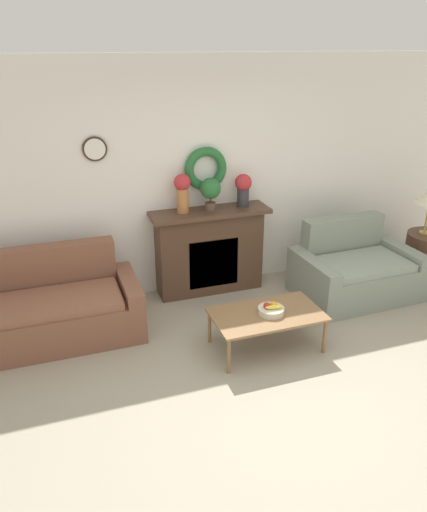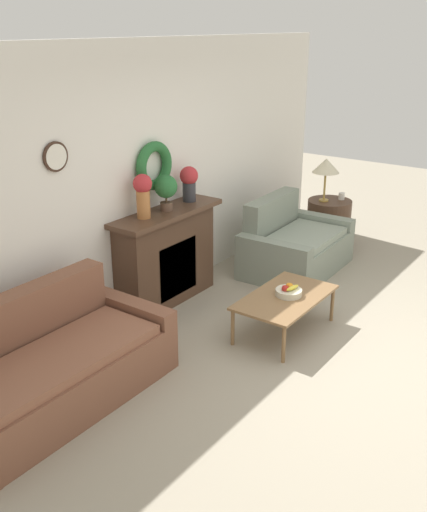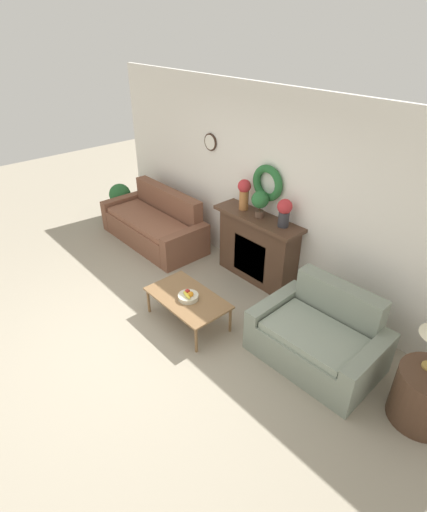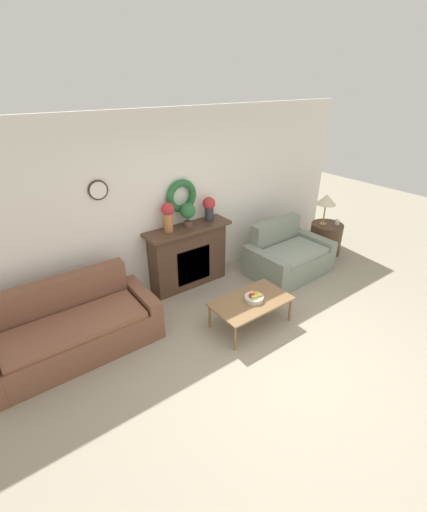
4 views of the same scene
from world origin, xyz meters
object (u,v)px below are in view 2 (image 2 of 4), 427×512
object	(u,v)px
couch_left	(49,369)
vase_on_mantel_right	(189,181)
fireplace	(166,256)
side_table_by_loveseat	(329,221)
mug	(342,196)
table_lamp	(326,166)
loveseat_right	(294,246)
potted_plant_on_mantel	(166,188)
fruit_bowl	(289,291)
vase_on_mantel_left	(143,193)
coffee_table	(285,299)

from	to	relation	value
couch_left	vase_on_mantel_right	bearing A→B (deg)	10.62
fireplace	vase_on_mantel_right	xyz separation A→B (m)	(0.42, 0.01, 0.73)
couch_left	vase_on_mantel_right	size ratio (longest dim) A/B	5.28
side_table_by_loveseat	mug	world-z (taller)	mug
side_table_by_loveseat	mug	bearing A→B (deg)	-37.87
table_lamp	loveseat_right	bearing A→B (deg)	-172.24
vase_on_mantel_right	potted_plant_on_mantel	bearing A→B (deg)	-177.19
side_table_by_loveseat	loveseat_right	bearing A→B (deg)	-175.65
fruit_bowl	mug	xyz separation A→B (m)	(2.72, 0.71, 0.20)
fruit_bowl	vase_on_mantel_left	size ratio (longest dim) A/B	0.58
loveseat_right	side_table_by_loveseat	size ratio (longest dim) A/B	2.38
side_table_by_loveseat	potted_plant_on_mantel	world-z (taller)	potted_plant_on_mantel
fruit_bowl	vase_on_mantel_right	world-z (taller)	vase_on_mantel_right
table_lamp	fireplace	bearing A→B (deg)	168.91
mug	potted_plant_on_mantel	size ratio (longest dim) A/B	0.25
table_lamp	mug	distance (m)	0.50
fireplace	vase_on_mantel_right	size ratio (longest dim) A/B	3.65
vase_on_mantel_left	potted_plant_on_mantel	distance (m)	0.32
fruit_bowl	potted_plant_on_mantel	xyz separation A→B (m)	(-0.15, 1.38, 0.83)
loveseat_right	coffee_table	size ratio (longest dim) A/B	1.31
fireplace	vase_on_mantel_left	distance (m)	0.83
couch_left	fireplace	bearing A→B (deg)	12.70
fireplace	fruit_bowl	distance (m)	1.40
fireplace	potted_plant_on_mantel	xyz separation A→B (m)	(0.01, -0.01, 0.74)
couch_left	fruit_bowl	size ratio (longest dim) A/B	7.84
side_table_by_loveseat	fireplace	bearing A→B (deg)	168.02
coffee_table	vase_on_mantel_right	world-z (taller)	vase_on_mantel_right
vase_on_mantel_left	vase_on_mantel_right	size ratio (longest dim) A/B	1.16
fruit_bowl	potted_plant_on_mantel	world-z (taller)	potted_plant_on_mantel
table_lamp	vase_on_mantel_left	distance (m)	3.04
coffee_table	side_table_by_loveseat	world-z (taller)	side_table_by_loveseat
couch_left	side_table_by_loveseat	size ratio (longest dim) A/B	3.39
fruit_bowl	mug	size ratio (longest dim) A/B	2.78
coffee_table	potted_plant_on_mantel	world-z (taller)	potted_plant_on_mantel
loveseat_right	vase_on_mantel_right	distance (m)	1.65
table_lamp	vase_on_mantel_left	size ratio (longest dim) A/B	1.31
fruit_bowl	couch_left	bearing A→B (deg)	156.14
side_table_by_loveseat	vase_on_mantel_left	size ratio (longest dim) A/B	1.34
loveseat_right	coffee_table	xyz separation A→B (m)	(-1.48, -0.71, 0.06)
side_table_by_loveseat	potted_plant_on_mantel	bearing A→B (deg)	168.27
vase_on_mantel_right	fruit_bowl	bearing A→B (deg)	-100.63
fireplace	vase_on_mantel_left	size ratio (longest dim) A/B	3.15
fireplace	couch_left	size ratio (longest dim) A/B	0.69
fruit_bowl	table_lamp	distance (m)	2.74
coffee_table	vase_on_mantel_left	size ratio (longest dim) A/B	2.43
fruit_bowl	side_table_by_loveseat	xyz separation A→B (m)	(2.59, 0.81, -0.13)
coffee_table	vase_on_mantel_right	size ratio (longest dim) A/B	2.81
coffee_table	table_lamp	world-z (taller)	table_lamp
fireplace	couch_left	bearing A→B (deg)	-167.06
couch_left	table_lamp	distance (m)	4.70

